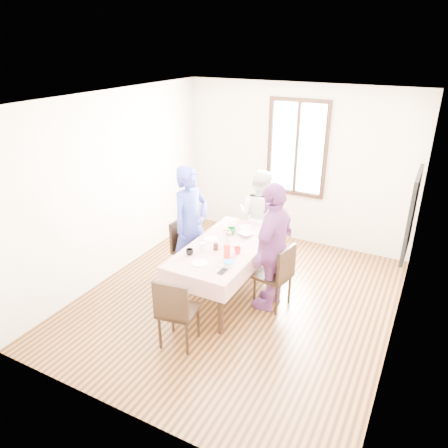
% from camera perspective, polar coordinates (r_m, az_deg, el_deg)
% --- Properties ---
extents(ground, '(4.50, 4.50, 0.00)m').
position_cam_1_polar(ground, '(5.98, 1.80, -10.10)').
color(ground, black).
rests_on(ground, ground).
extents(back_wall, '(4.00, 0.00, 4.00)m').
position_cam_1_polar(back_wall, '(7.33, 9.72, 7.77)').
color(back_wall, beige).
rests_on(back_wall, ground).
extents(right_wall, '(0.00, 4.50, 4.50)m').
position_cam_1_polar(right_wall, '(4.90, 23.55, -2.19)').
color(right_wall, beige).
rests_on(right_wall, ground).
extents(window_frame, '(1.02, 0.06, 1.62)m').
position_cam_1_polar(window_frame, '(7.24, 9.83, 10.01)').
color(window_frame, black).
rests_on(window_frame, back_wall).
extents(window_pane, '(0.90, 0.02, 1.50)m').
position_cam_1_polar(window_pane, '(7.25, 9.85, 10.03)').
color(window_pane, white).
rests_on(window_pane, back_wall).
extents(art_poster, '(0.04, 0.76, 0.96)m').
position_cam_1_polar(art_poster, '(5.11, 24.03, 1.20)').
color(art_poster, red).
rests_on(art_poster, right_wall).
extents(dining_table, '(0.81, 1.72, 0.75)m').
position_cam_1_polar(dining_table, '(5.90, 0.23, -6.28)').
color(dining_table, black).
rests_on(dining_table, ground).
extents(tablecloth, '(0.93, 1.84, 0.01)m').
position_cam_1_polar(tablecloth, '(5.72, 0.23, -2.97)').
color(tablecloth, '#58060C').
rests_on(tablecloth, dining_table).
extents(chair_left, '(0.43, 0.43, 0.91)m').
position_cam_1_polar(chair_left, '(6.29, -4.59, -3.54)').
color(chair_left, black).
rests_on(chair_left, ground).
extents(chair_right, '(0.49, 0.49, 0.91)m').
position_cam_1_polar(chair_right, '(5.67, 6.60, -6.88)').
color(chair_right, black).
rests_on(chair_right, ground).
extents(chair_far, '(0.45, 0.45, 0.91)m').
position_cam_1_polar(chair_far, '(6.82, 4.80, -1.25)').
color(chair_far, black).
rests_on(chair_far, ground).
extents(chair_near, '(0.48, 0.48, 0.91)m').
position_cam_1_polar(chair_near, '(5.00, -6.14, -11.48)').
color(chair_near, black).
rests_on(chair_near, ground).
extents(person_left, '(0.55, 0.71, 1.73)m').
position_cam_1_polar(person_left, '(6.10, -4.57, -0.14)').
color(person_left, '#303A9A').
rests_on(person_left, ground).
extents(person_far, '(0.78, 0.63, 1.52)m').
position_cam_1_polar(person_far, '(6.68, 4.82, 1.04)').
color(person_far, white).
rests_on(person_far, ground).
extents(person_right, '(0.47, 1.04, 1.74)m').
position_cam_1_polar(person_right, '(5.48, 6.63, -3.10)').
color(person_right, '#7A3B7C').
rests_on(person_right, ground).
extents(mug_black, '(0.11, 0.11, 0.08)m').
position_cam_1_polar(mug_black, '(5.48, -4.66, -3.79)').
color(mug_black, black).
rests_on(mug_black, tablecloth).
extents(mug_flag, '(0.14, 0.14, 0.09)m').
position_cam_1_polar(mug_flag, '(5.49, 1.83, -3.60)').
color(mug_flag, red).
rests_on(mug_flag, tablecloth).
extents(mug_green, '(0.12, 0.12, 0.09)m').
position_cam_1_polar(mug_green, '(6.03, 1.01, -0.93)').
color(mug_green, '#0C7226').
rests_on(mug_green, tablecloth).
extents(serving_bowl, '(0.26, 0.26, 0.05)m').
position_cam_1_polar(serving_bowl, '(6.01, 3.02, -1.32)').
color(serving_bowl, white).
rests_on(serving_bowl, tablecloth).
extents(juice_carton, '(0.06, 0.06, 0.19)m').
position_cam_1_polar(juice_carton, '(5.37, 0.40, -3.68)').
color(juice_carton, red).
rests_on(juice_carton, tablecloth).
extents(butter_tub, '(0.13, 0.13, 0.06)m').
position_cam_1_polar(butter_tub, '(5.20, 0.57, -5.47)').
color(butter_tub, white).
rests_on(butter_tub, tablecloth).
extents(jam_jar, '(0.06, 0.06, 0.09)m').
position_cam_1_polar(jam_jar, '(5.59, -1.13, -3.08)').
color(jam_jar, black).
rests_on(jam_jar, tablecloth).
extents(drinking_glass, '(0.08, 0.08, 0.11)m').
position_cam_1_polar(drinking_glass, '(5.57, -2.93, -3.08)').
color(drinking_glass, silver).
rests_on(drinking_glass, tablecloth).
extents(smartphone, '(0.07, 0.15, 0.01)m').
position_cam_1_polar(smartphone, '(5.10, -0.25, -6.41)').
color(smartphone, black).
rests_on(smartphone, tablecloth).
extents(flower_vase, '(0.06, 0.06, 0.13)m').
position_cam_1_polar(flower_vase, '(5.70, 0.45, -2.30)').
color(flower_vase, silver).
rests_on(flower_vase, tablecloth).
extents(plate_left, '(0.20, 0.20, 0.01)m').
position_cam_1_polar(plate_left, '(5.90, -1.85, -1.98)').
color(plate_left, white).
rests_on(plate_left, tablecloth).
extents(plate_far, '(0.20, 0.20, 0.01)m').
position_cam_1_polar(plate_far, '(6.26, 2.91, -0.43)').
color(plate_far, white).
rests_on(plate_far, tablecloth).
extents(plate_near, '(0.20, 0.20, 0.01)m').
position_cam_1_polar(plate_near, '(5.29, -3.30, -5.28)').
color(plate_near, white).
rests_on(plate_near, tablecloth).
extents(butter_lid, '(0.12, 0.12, 0.01)m').
position_cam_1_polar(butter_lid, '(5.18, 0.57, -5.11)').
color(butter_lid, blue).
rests_on(butter_lid, butter_tub).
extents(flower_bunch, '(0.09, 0.09, 0.10)m').
position_cam_1_polar(flower_bunch, '(5.65, 0.46, -1.25)').
color(flower_bunch, yellow).
rests_on(flower_bunch, flower_vase).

